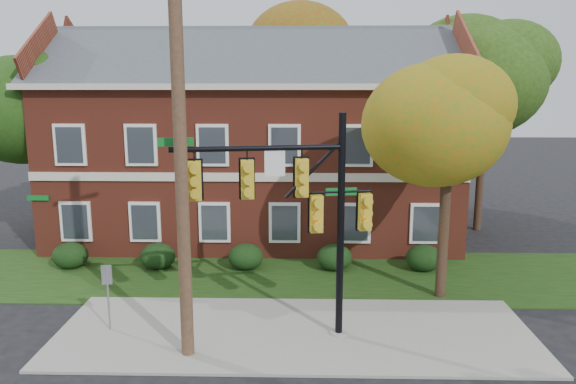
{
  "coord_description": "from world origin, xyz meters",
  "views": [
    {
      "loc": [
        0.17,
        -14.46,
        7.37
      ],
      "look_at": [
        -0.24,
        3.0,
        3.88
      ],
      "focal_mm": 35.0,
      "sensor_mm": 36.0,
      "label": 1
    }
  ],
  "objects_px": {
    "hedge_center": "(246,257)",
    "hedge_far_right": "(424,258)",
    "tree_left_rear": "(37,96)",
    "utility_pole": "(181,168)",
    "tree_near_right": "(459,102)",
    "hedge_left": "(158,256)",
    "traffic_signal": "(300,203)",
    "tree_right_rear": "(496,64)",
    "tree_far_rear": "(288,55)",
    "sign_post": "(107,287)",
    "apartment_building": "(255,132)",
    "hedge_far_left": "(70,255)",
    "hedge_right": "(334,257)"
  },
  "relations": [
    {
      "from": "apartment_building",
      "to": "utility_pole",
      "type": "bearing_deg",
      "value": -94.07
    },
    {
      "from": "traffic_signal",
      "to": "sign_post",
      "type": "bearing_deg",
      "value": 165.79
    },
    {
      "from": "sign_post",
      "to": "hedge_center",
      "type": "bearing_deg",
      "value": 53.91
    },
    {
      "from": "utility_pole",
      "to": "hedge_right",
      "type": "bearing_deg",
      "value": 38.29
    },
    {
      "from": "apartment_building",
      "to": "tree_right_rear",
      "type": "distance_m",
      "value": 11.77
    },
    {
      "from": "hedge_left",
      "to": "tree_far_rear",
      "type": "xyz_separation_m",
      "value": [
        4.84,
        13.09,
        8.32
      ]
    },
    {
      "from": "utility_pole",
      "to": "hedge_far_right",
      "type": "bearing_deg",
      "value": 22.0
    },
    {
      "from": "hedge_left",
      "to": "utility_pole",
      "type": "bearing_deg",
      "value": -69.84
    },
    {
      "from": "hedge_left",
      "to": "tree_right_rear",
      "type": "distance_m",
      "value": 17.74
    },
    {
      "from": "hedge_left",
      "to": "utility_pole",
      "type": "distance_m",
      "value": 8.91
    },
    {
      "from": "hedge_far_left",
      "to": "tree_right_rear",
      "type": "bearing_deg",
      "value": 18.45
    },
    {
      "from": "hedge_center",
      "to": "hedge_far_right",
      "type": "bearing_deg",
      "value": 0.0
    },
    {
      "from": "hedge_far_left",
      "to": "traffic_signal",
      "type": "height_order",
      "value": "traffic_signal"
    },
    {
      "from": "hedge_center",
      "to": "hedge_far_right",
      "type": "xyz_separation_m",
      "value": [
        7.0,
        0.0,
        0.0
      ]
    },
    {
      "from": "tree_right_rear",
      "to": "hedge_center",
      "type": "bearing_deg",
      "value": -151.63
    },
    {
      "from": "hedge_left",
      "to": "tree_near_right",
      "type": "height_order",
      "value": "tree_near_right"
    },
    {
      "from": "traffic_signal",
      "to": "hedge_left",
      "type": "bearing_deg",
      "value": 122.44
    },
    {
      "from": "traffic_signal",
      "to": "sign_post",
      "type": "relative_size",
      "value": 3.14
    },
    {
      "from": "apartment_building",
      "to": "hedge_left",
      "type": "distance_m",
      "value": 7.73
    },
    {
      "from": "utility_pole",
      "to": "tree_right_rear",
      "type": "bearing_deg",
      "value": 27.21
    },
    {
      "from": "tree_near_right",
      "to": "tree_right_rear",
      "type": "xyz_separation_m",
      "value": [
        4.09,
        8.95,
        1.45
      ]
    },
    {
      "from": "traffic_signal",
      "to": "tree_near_right",
      "type": "bearing_deg",
      "value": 22.02
    },
    {
      "from": "apartment_building",
      "to": "tree_far_rear",
      "type": "xyz_separation_m",
      "value": [
        1.34,
        7.84,
        3.86
      ]
    },
    {
      "from": "hedge_center",
      "to": "tree_far_rear",
      "type": "relative_size",
      "value": 0.12
    },
    {
      "from": "apartment_building",
      "to": "tree_left_rear",
      "type": "bearing_deg",
      "value": -173.46
    },
    {
      "from": "tree_left_rear",
      "to": "sign_post",
      "type": "xyz_separation_m",
      "value": [
        6.23,
        -9.84,
        -5.27
      ]
    },
    {
      "from": "hedge_far_left",
      "to": "hedge_right",
      "type": "height_order",
      "value": "same"
    },
    {
      "from": "hedge_far_right",
      "to": "tree_right_rear",
      "type": "relative_size",
      "value": 0.13
    },
    {
      "from": "tree_left_rear",
      "to": "tree_right_rear",
      "type": "distance_m",
      "value": 21.19
    },
    {
      "from": "hedge_center",
      "to": "tree_near_right",
      "type": "height_order",
      "value": "tree_near_right"
    },
    {
      "from": "tree_near_right",
      "to": "traffic_signal",
      "type": "xyz_separation_m",
      "value": [
        -5.09,
        -3.24,
        -2.63
      ]
    },
    {
      "from": "hedge_far_left",
      "to": "traffic_signal",
      "type": "relative_size",
      "value": 0.21
    },
    {
      "from": "hedge_center",
      "to": "tree_right_rear",
      "type": "relative_size",
      "value": 0.13
    },
    {
      "from": "hedge_far_right",
      "to": "tree_left_rear",
      "type": "height_order",
      "value": "tree_left_rear"
    },
    {
      "from": "hedge_far_right",
      "to": "traffic_signal",
      "type": "relative_size",
      "value": 0.21
    },
    {
      "from": "apartment_building",
      "to": "tree_far_rear",
      "type": "distance_m",
      "value": 8.84
    },
    {
      "from": "tree_left_rear",
      "to": "utility_pole",
      "type": "bearing_deg",
      "value": -51.86
    },
    {
      "from": "apartment_building",
      "to": "hedge_left",
      "type": "bearing_deg",
      "value": -123.67
    },
    {
      "from": "hedge_center",
      "to": "tree_near_right",
      "type": "xyz_separation_m",
      "value": [
        7.22,
        -2.83,
        6.14
      ]
    },
    {
      "from": "traffic_signal",
      "to": "hedge_far_right",
      "type": "bearing_deg",
      "value": 40.86
    },
    {
      "from": "hedge_far_left",
      "to": "tree_left_rear",
      "type": "bearing_deg",
      "value": 123.42
    },
    {
      "from": "tree_right_rear",
      "to": "hedge_left",
      "type": "bearing_deg",
      "value": -157.58
    },
    {
      "from": "hedge_far_left",
      "to": "tree_far_rear",
      "type": "bearing_deg",
      "value": 57.5
    },
    {
      "from": "tree_near_right",
      "to": "utility_pole",
      "type": "bearing_deg",
      "value": -152.08
    },
    {
      "from": "tree_near_right",
      "to": "traffic_signal",
      "type": "bearing_deg",
      "value": -147.53
    },
    {
      "from": "hedge_left",
      "to": "hedge_center",
      "type": "xyz_separation_m",
      "value": [
        3.5,
        0.0,
        0.0
      ]
    },
    {
      "from": "hedge_far_left",
      "to": "tree_far_rear",
      "type": "relative_size",
      "value": 0.12
    },
    {
      "from": "tree_near_right",
      "to": "tree_right_rear",
      "type": "distance_m",
      "value": 9.94
    },
    {
      "from": "apartment_building",
      "to": "hedge_center",
      "type": "height_order",
      "value": "apartment_building"
    },
    {
      "from": "apartment_building",
      "to": "hedge_center",
      "type": "xyz_separation_m",
      "value": [
        0.0,
        -5.25,
        -4.46
      ]
    }
  ]
}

